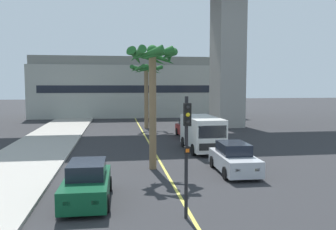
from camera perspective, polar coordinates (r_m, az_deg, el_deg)
sidewalk_left at (r=20.43m, az=-23.95°, el=-8.24°), size 4.80×80.00×0.15m
lane_stripe_center at (r=27.67m, az=-3.06°, el=-4.58°), size 0.14×56.00×0.01m
pier_building_backdrop at (r=51.83m, az=-5.66°, el=4.47°), size 28.41×8.04×8.45m
car_queue_front at (r=18.75m, az=10.65°, el=-7.03°), size 1.91×4.14×1.56m
car_queue_second at (r=14.38m, az=-13.02°, el=-10.77°), size 1.89×4.13×1.56m
car_queue_third at (r=30.92m, az=3.42°, el=-2.23°), size 1.90×4.13×1.56m
delivery_van at (r=24.43m, az=5.52°, el=-2.83°), size 2.22×5.28×2.36m
traffic_light_median_near at (r=11.82m, az=3.07°, el=-4.18°), size 0.24×0.37×4.20m
palm_tree_near_median at (r=18.86m, az=-2.58°, el=7.50°), size 2.83×2.82×6.69m
palm_tree_mid_median at (r=36.75m, az=-3.54°, el=6.13°), size 3.54×3.58×6.72m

